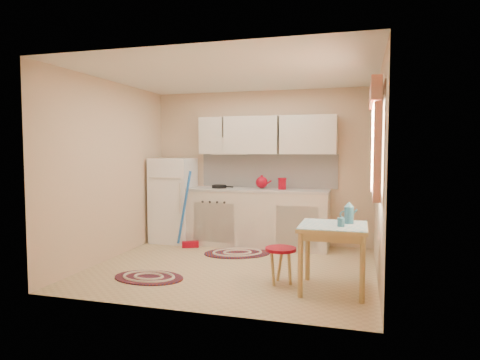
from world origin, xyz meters
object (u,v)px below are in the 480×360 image
Objects in this scene: fridge at (173,200)px; stool at (281,266)px; table at (333,258)px; base_cabinets at (257,219)px.

stool is (2.15, -1.77, -0.49)m from fridge.
table is 0.61m from stool.
stool is (0.72, -1.82, -0.23)m from base_cabinets.
table reaches higher than stool.
base_cabinets is at bearing 111.55° from stool.
fridge is 0.62× the size of base_cabinets.
fridge is 2.82m from stool.
base_cabinets is (1.43, 0.05, -0.26)m from fridge.
stool is at bearing -68.45° from base_cabinets.
base_cabinets is 1.97m from stool.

